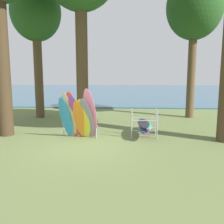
# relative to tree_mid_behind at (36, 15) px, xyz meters

# --- Properties ---
(ground_plane) EXTENTS (80.00, 80.00, 0.00)m
(ground_plane) POSITION_rel_tree_mid_behind_xyz_m (3.82, -5.95, -6.31)
(ground_plane) COLOR olive
(lake_water) EXTENTS (80.00, 36.00, 0.10)m
(lake_water) POSITION_rel_tree_mid_behind_xyz_m (3.82, 22.15, -6.26)
(lake_water) COLOR #38607A
(lake_water) RESTS_ON ground
(tree_mid_behind) EXTENTS (3.04, 3.04, 8.23)m
(tree_mid_behind) POSITION_rel_tree_mid_behind_xyz_m (0.00, 0.00, 0.00)
(tree_mid_behind) COLOR brown
(tree_mid_behind) RESTS_ON ground
(tree_far_right_back) EXTENTS (3.38, 3.38, 8.70)m
(tree_far_right_back) POSITION_rel_tree_mid_behind_xyz_m (9.59, 0.49, 0.33)
(tree_far_right_back) COLOR brown
(tree_far_right_back) RESTS_ON ground
(leaning_board_pile) EXTENTS (1.81, 1.17, 2.24)m
(leaning_board_pile) POSITION_rel_tree_mid_behind_xyz_m (3.47, -5.18, -5.34)
(leaning_board_pile) COLOR #2D8ED1
(leaning_board_pile) RESTS_ON ground
(board_storage_rack) EXTENTS (1.15, 2.13, 1.25)m
(board_storage_rack) POSITION_rel_tree_mid_behind_xyz_m (6.34, -4.66, -5.79)
(board_storage_rack) COLOR #9EA0A5
(board_storage_rack) RESTS_ON ground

